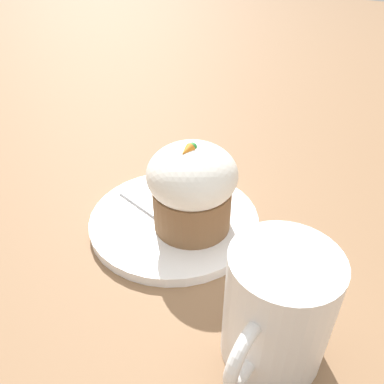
% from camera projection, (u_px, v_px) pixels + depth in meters
% --- Properties ---
extents(ground_plane, '(4.00, 4.00, 0.00)m').
position_uv_depth(ground_plane, '(175.00, 223.00, 0.46)').
color(ground_plane, '#846042').
extents(dessert_plate, '(0.20, 0.20, 0.01)m').
position_uv_depth(dessert_plate, '(174.00, 220.00, 0.45)').
color(dessert_plate, white).
rests_on(dessert_plate, ground_plane).
extents(carrot_cake, '(0.10, 0.10, 0.11)m').
position_uv_depth(carrot_cake, '(192.00, 187.00, 0.41)').
color(carrot_cake, brown).
rests_on(carrot_cake, dessert_plate).
extents(spoon, '(0.04, 0.13, 0.01)m').
position_uv_depth(spoon, '(169.00, 223.00, 0.43)').
color(spoon, silver).
rests_on(spoon, dessert_plate).
extents(coffee_cup, '(0.12, 0.08, 0.11)m').
position_uv_depth(coffee_cup, '(276.00, 309.00, 0.29)').
color(coffee_cup, white).
rests_on(coffee_cup, ground_plane).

